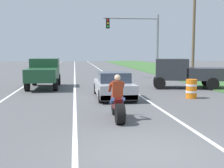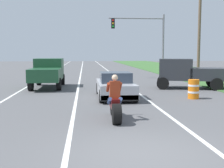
{
  "view_description": "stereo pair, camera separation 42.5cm",
  "coord_description": "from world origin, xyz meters",
  "px_view_note": "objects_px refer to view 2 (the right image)",
  "views": [
    {
      "loc": [
        -1.78,
        -6.58,
        2.36
      ],
      "look_at": [
        -0.15,
        6.23,
        1.0
      ],
      "focal_mm": 47.12,
      "sensor_mm": 36.0,
      "label": 1
    },
    {
      "loc": [
        -1.36,
        -6.63,
        2.36
      ],
      "look_at": [
        -0.15,
        6.23,
        1.0
      ],
      "focal_mm": 47.12,
      "sensor_mm": 36.0,
      "label": 2
    }
  ],
  "objects_px": {
    "sports_car_silver": "(115,86)",
    "pickup_truck_left_lane_dark_green": "(48,72)",
    "motorcycle_with_rider": "(115,104)",
    "construction_barrel_nearest": "(194,89)",
    "traffic_light_mast_near": "(146,35)",
    "pickup_truck_right_shoulder_dark_grey": "(189,72)"
  },
  "relations": [
    {
      "from": "pickup_truck_right_shoulder_dark_grey",
      "to": "construction_barrel_nearest",
      "type": "xyz_separation_m",
      "value": [
        -1.34,
        -4.32,
        -0.6
      ]
    },
    {
      "from": "pickup_truck_left_lane_dark_green",
      "to": "construction_barrel_nearest",
      "type": "relative_size",
      "value": 4.8
    },
    {
      "from": "motorcycle_with_rider",
      "to": "construction_barrel_nearest",
      "type": "distance_m",
      "value": 6.45
    },
    {
      "from": "motorcycle_with_rider",
      "to": "pickup_truck_left_lane_dark_green",
      "type": "relative_size",
      "value": 0.46
    },
    {
      "from": "traffic_light_mast_near",
      "to": "construction_barrel_nearest",
      "type": "relative_size",
      "value": 6.0
    },
    {
      "from": "sports_car_silver",
      "to": "pickup_truck_right_shoulder_dark_grey",
      "type": "bearing_deg",
      "value": 34.2
    },
    {
      "from": "pickup_truck_right_shoulder_dark_grey",
      "to": "construction_barrel_nearest",
      "type": "distance_m",
      "value": 4.56
    },
    {
      "from": "sports_car_silver",
      "to": "construction_barrel_nearest",
      "type": "height_order",
      "value": "sports_car_silver"
    },
    {
      "from": "motorcycle_with_rider",
      "to": "construction_barrel_nearest",
      "type": "bearing_deg",
      "value": 44.76
    },
    {
      "from": "sports_car_silver",
      "to": "traffic_light_mast_near",
      "type": "xyz_separation_m",
      "value": [
        4.2,
        12.28,
        3.41
      ]
    },
    {
      "from": "pickup_truck_left_lane_dark_green",
      "to": "construction_barrel_nearest",
      "type": "xyz_separation_m",
      "value": [
        8.14,
        -5.68,
        -0.6
      ]
    },
    {
      "from": "pickup_truck_left_lane_dark_green",
      "to": "pickup_truck_right_shoulder_dark_grey",
      "type": "distance_m",
      "value": 9.57
    },
    {
      "from": "construction_barrel_nearest",
      "to": "motorcycle_with_rider",
      "type": "bearing_deg",
      "value": -135.24
    },
    {
      "from": "sports_car_silver",
      "to": "pickup_truck_left_lane_dark_green",
      "type": "relative_size",
      "value": 0.9
    },
    {
      "from": "sports_car_silver",
      "to": "motorcycle_with_rider",
      "type": "bearing_deg",
      "value": -96.08
    },
    {
      "from": "motorcycle_with_rider",
      "to": "sports_car_silver",
      "type": "xyz_separation_m",
      "value": [
        0.56,
        5.21,
        0.04
      ]
    },
    {
      "from": "motorcycle_with_rider",
      "to": "traffic_light_mast_near",
      "type": "height_order",
      "value": "traffic_light_mast_near"
    },
    {
      "from": "motorcycle_with_rider",
      "to": "traffic_light_mast_near",
      "type": "xyz_separation_m",
      "value": [
        4.76,
        17.49,
        3.45
      ]
    },
    {
      "from": "pickup_truck_left_lane_dark_green",
      "to": "traffic_light_mast_near",
      "type": "relative_size",
      "value": 0.8
    },
    {
      "from": "motorcycle_with_rider",
      "to": "pickup_truck_left_lane_dark_green",
      "type": "xyz_separation_m",
      "value": [
        -3.56,
        10.22,
        0.51
      ]
    },
    {
      "from": "motorcycle_with_rider",
      "to": "pickup_truck_right_shoulder_dark_grey",
      "type": "distance_m",
      "value": 10.66
    },
    {
      "from": "motorcycle_with_rider",
      "to": "traffic_light_mast_near",
      "type": "distance_m",
      "value": 18.45
    }
  ]
}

